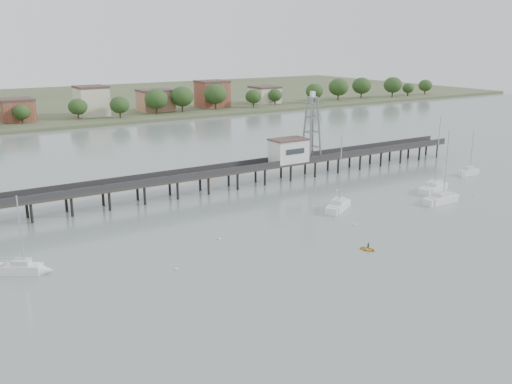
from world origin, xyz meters
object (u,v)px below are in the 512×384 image
yellow_dinghy (368,250)px  sailboat_e (471,172)px  sailboat_d (447,198)px  sailboat_f (437,186)px  pier (189,177)px  lattice_tower (312,128)px  sailboat_c (341,204)px  sailboat_b (29,269)px

yellow_dinghy → sailboat_e: bearing=2.9°
sailboat_d → sailboat_f: sailboat_f is taller
pier → lattice_tower: size_ratio=9.68×
pier → lattice_tower: 32.34m
lattice_tower → sailboat_e: bearing=-31.3°
sailboat_e → sailboat_f: size_ratio=0.65×
sailboat_f → sailboat_d: bearing=-144.8°
yellow_dinghy → sailboat_c: bearing=39.5°
sailboat_b → sailboat_c: (56.72, 0.97, -0.02)m
sailboat_d → lattice_tower: bearing=104.7°
sailboat_b → sailboat_f: sailboat_f is taller
sailboat_b → sailboat_f: size_ratio=0.70×
sailboat_e → sailboat_f: 18.20m
lattice_tower → sailboat_b: lattice_tower is taller
yellow_dinghy → sailboat_d: bearing=-0.4°
sailboat_b → yellow_dinghy: size_ratio=4.92×
pier → sailboat_f: (46.40, -24.61, -3.17)m
sailboat_c → yellow_dinghy: (-11.41, -19.43, -0.63)m
sailboat_e → sailboat_f: bearing=-161.1°
pier → sailboat_b: sailboat_b is taller
pier → lattice_tower: lattice_tower is taller
pier → sailboat_d: 51.71m
sailboat_b → sailboat_c: sailboat_c is taller
sailboat_d → yellow_dinghy: sailboat_d is taller
sailboat_d → sailboat_c: bearing=157.2°
sailboat_c → yellow_dinghy: 22.54m
sailboat_b → sailboat_c: 56.72m
pier → sailboat_c: sailboat_c is taller
sailboat_e → lattice_tower: bearing=152.1°
sailboat_d → sailboat_b: 77.45m
sailboat_f → yellow_dinghy: (-37.53, -18.56, -0.63)m
lattice_tower → sailboat_f: (14.90, -24.61, -10.47)m
pier → yellow_dinghy: size_ratio=63.45×
sailboat_d → sailboat_c: sailboat_d is taller
lattice_tower → sailboat_d: size_ratio=1.03×
lattice_tower → yellow_dinghy: (-22.64, -43.17, -11.10)m
sailboat_e → yellow_dinghy: size_ratio=4.55×
lattice_tower → sailboat_b: (-67.94, -24.71, -10.45)m
pier → sailboat_c: bearing=-49.5°
sailboat_e → sailboat_c: (-43.66, -4.00, -0.02)m
sailboat_c → pier: bearing=99.9°
lattice_tower → sailboat_c: size_ratio=1.05×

